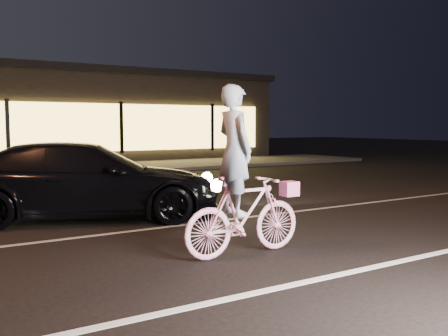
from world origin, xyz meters
TOP-DOWN VIEW (x-y plane):
  - ground at (0.00, 0.00)m, footprint 90.00×90.00m
  - lane_stripe_near at (0.00, -1.50)m, footprint 60.00×0.12m
  - lane_stripe_far at (0.00, 2.00)m, footprint 60.00×0.10m
  - sidewalk at (0.00, 13.00)m, footprint 30.00×4.00m
  - cyclist at (0.59, -0.19)m, footprint 1.78×0.61m
  - sedan at (-0.39, 3.45)m, footprint 5.24×3.63m

SIDE VIEW (x-z plane):
  - ground at x=0.00m, z-range 0.00..0.00m
  - lane_stripe_near at x=0.00m, z-range 0.00..0.01m
  - lane_stripe_far at x=0.00m, z-range 0.00..0.01m
  - sidewalk at x=0.00m, z-range 0.00..0.12m
  - sedan at x=-0.39m, z-range 0.00..1.41m
  - cyclist at x=0.59m, z-range -0.32..1.92m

